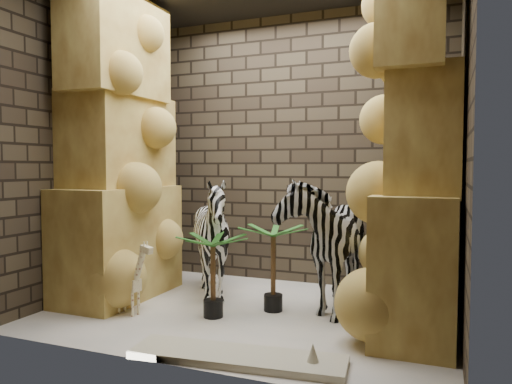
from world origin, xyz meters
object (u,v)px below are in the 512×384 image
at_px(zebra_left, 213,244).
at_px(surfboard, 237,357).
at_px(palm_back, 213,275).
at_px(zebra_right, 325,230).
at_px(giraffe_toy, 128,276).
at_px(palm_front, 273,268).

distance_m(zebra_left, surfboard, 1.63).
distance_m(palm_back, surfboard, 1.02).
height_order(zebra_right, giraffe_toy, zebra_right).
xyz_separation_m(zebra_right, palm_back, (-0.82, -0.69, -0.35)).
height_order(zebra_left, palm_back, zebra_left).
bearing_deg(palm_back, giraffe_toy, -164.91).
distance_m(zebra_right, surfboard, 1.64).
bearing_deg(zebra_right, palm_back, -142.35).
xyz_separation_m(giraffe_toy, surfboard, (1.31, -0.58, -0.32)).
bearing_deg(zebra_left, surfboard, -46.55).
bearing_deg(giraffe_toy, zebra_right, 41.19).
xyz_separation_m(palm_front, surfboard, (0.14, -1.14, -0.37)).
bearing_deg(zebra_left, giraffe_toy, -112.54).
relative_size(palm_front, palm_back, 1.08).
distance_m(giraffe_toy, surfboard, 1.46).
height_order(zebra_right, zebra_left, zebra_right).
relative_size(zebra_left, giraffe_toy, 1.74).
relative_size(giraffe_toy, palm_back, 0.94).
relative_size(zebra_right, palm_back, 1.95).
xyz_separation_m(zebra_left, palm_front, (0.69, -0.16, -0.15)).
xyz_separation_m(zebra_left, palm_back, (0.26, -0.52, -0.17)).
height_order(zebra_right, palm_back, zebra_right).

